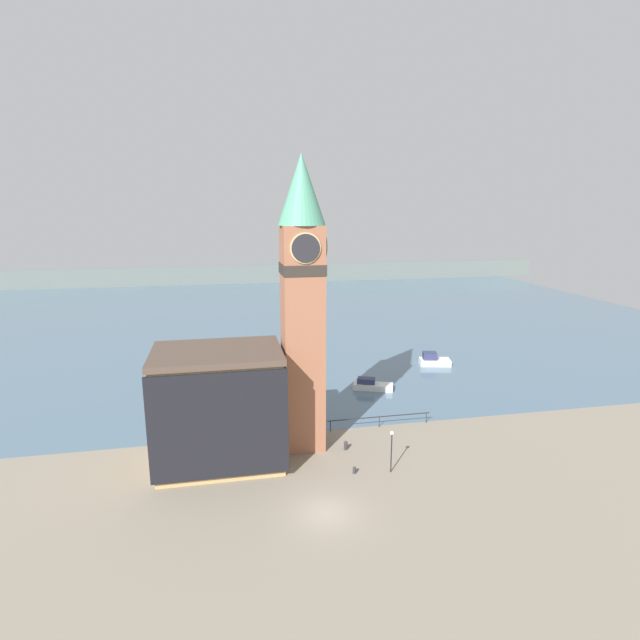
# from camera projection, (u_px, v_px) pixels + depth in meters

# --- Properties ---
(ground_plane) EXTENTS (160.00, 160.00, 0.00)m
(ground_plane) POSITION_uv_depth(u_px,v_px,m) (326.00, 513.00, 35.04)
(ground_plane) COLOR gray
(water) EXTENTS (160.00, 120.00, 0.00)m
(water) POSITION_uv_depth(u_px,v_px,m) (254.00, 310.00, 104.93)
(water) COLOR slate
(water) RESTS_ON ground_plane
(far_shoreline) EXTENTS (180.00, 3.00, 5.00)m
(far_shoreline) POSITION_uv_depth(u_px,v_px,m) (244.00, 274.00, 142.64)
(far_shoreline) COLOR slate
(far_shoreline) RESTS_ON water
(pier_railing) EXTENTS (10.38, 0.08, 1.09)m
(pier_railing) POSITION_uv_depth(u_px,v_px,m) (379.00, 418.00, 48.61)
(pier_railing) COLOR #232328
(pier_railing) RESTS_ON ground_plane
(clock_tower) EXTENTS (3.92, 3.92, 25.27)m
(clock_tower) POSITION_uv_depth(u_px,v_px,m) (302.00, 299.00, 42.16)
(clock_tower) COLOR #935B42
(clock_tower) RESTS_ON ground_plane
(pier_building) EXTENTS (10.53, 7.78, 9.74)m
(pier_building) POSITION_uv_depth(u_px,v_px,m) (219.00, 407.00, 41.18)
(pier_building) COLOR tan
(pier_building) RESTS_ON ground_plane
(boat_near) EXTENTS (4.93, 3.25, 1.34)m
(boat_near) POSITION_uv_depth(u_px,v_px,m) (372.00, 385.00, 58.86)
(boat_near) COLOR silver
(boat_near) RESTS_ON water
(boat_far) EXTENTS (4.48, 3.04, 1.76)m
(boat_far) POSITION_uv_depth(u_px,v_px,m) (433.00, 360.00, 68.06)
(boat_far) COLOR silver
(boat_far) RESTS_ON water
(mooring_bollard_near) EXTENTS (0.34, 0.34, 0.81)m
(mooring_bollard_near) POSITION_uv_depth(u_px,v_px,m) (346.00, 445.00, 44.15)
(mooring_bollard_near) COLOR #2D2D33
(mooring_bollard_near) RESTS_ON ground_plane
(mooring_bollard_far) EXTENTS (0.28, 0.28, 0.60)m
(mooring_bollard_far) POSITION_uv_depth(u_px,v_px,m) (354.00, 470.00, 40.20)
(mooring_bollard_far) COLOR #2D2D33
(mooring_bollard_far) RESTS_ON ground_plane
(lamp_post) EXTENTS (0.32, 0.32, 3.58)m
(lamp_post) POSITION_uv_depth(u_px,v_px,m) (392.00, 443.00, 39.93)
(lamp_post) COLOR black
(lamp_post) RESTS_ON ground_plane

